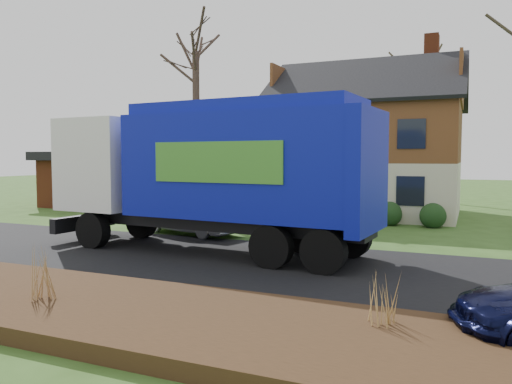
% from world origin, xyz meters
% --- Properties ---
extents(ground, '(120.00, 120.00, 0.00)m').
position_xyz_m(ground, '(0.00, 0.00, 0.00)').
color(ground, '#304F1A').
rests_on(ground, ground).
extents(road, '(80.00, 7.00, 0.02)m').
position_xyz_m(road, '(0.00, 0.00, 0.01)').
color(road, black).
rests_on(road, ground).
extents(mulch_verge, '(80.00, 3.50, 0.30)m').
position_xyz_m(mulch_verge, '(0.00, -5.30, 0.15)').
color(mulch_verge, black).
rests_on(mulch_verge, ground).
extents(main_house, '(12.95, 8.95, 9.26)m').
position_xyz_m(main_house, '(1.49, 13.91, 4.03)').
color(main_house, beige).
rests_on(main_house, ground).
extents(ranch_house, '(9.80, 8.20, 3.70)m').
position_xyz_m(ranch_house, '(-12.00, 13.00, 1.81)').
color(ranch_house, brown).
rests_on(ranch_house, ground).
extents(garbage_truck, '(10.93, 3.64, 4.61)m').
position_xyz_m(garbage_truck, '(-0.29, 1.13, 2.66)').
color(garbage_truck, black).
rests_on(garbage_truck, ground).
extents(silver_sedan, '(4.66, 2.55, 1.45)m').
position_xyz_m(silver_sedan, '(-2.91, 4.13, 0.73)').
color(silver_sedan, '#AAADB2').
rests_on(silver_sedan, ground).
extents(tree_front_west, '(3.73, 3.73, 11.10)m').
position_xyz_m(tree_front_west, '(-5.14, 8.42, 9.14)').
color(tree_front_west, '#402F26').
rests_on(tree_front_west, ground).
extents(tree_back, '(3.59, 3.59, 11.37)m').
position_xyz_m(tree_back, '(3.88, 23.43, 9.48)').
color(tree_back, '#433728').
rests_on(tree_back, ground).
extents(grass_clump_mid, '(0.38, 0.31, 1.06)m').
position_xyz_m(grass_clump_mid, '(-0.36, -5.61, 0.83)').
color(grass_clump_mid, '#9D7345').
rests_on(grass_clump_mid, mulch_verge).
extents(grass_clump_east, '(0.33, 0.27, 0.82)m').
position_xyz_m(grass_clump_east, '(5.82, -4.51, 0.71)').
color(grass_clump_east, '#AB854B').
rests_on(grass_clump_east, mulch_verge).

